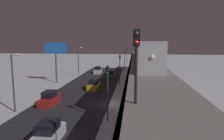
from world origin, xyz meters
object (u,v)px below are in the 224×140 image
at_px(sedan_white, 48,134).
at_px(traffic_light_mid, 120,65).
at_px(sedan_yellow, 94,85).
at_px(traffic_light_distant, 127,54).
at_px(rail_signal, 136,54).
at_px(sedan_white_2, 98,71).
at_px(sedan_green, 111,75).
at_px(commercial_billboard, 56,52).
at_px(subway_train, 144,50).
at_px(traffic_light_near, 108,85).
at_px(traffic_light_far, 124,58).
at_px(sedan_red, 49,99).

relative_size(sedan_white, traffic_light_mid, 0.71).
relative_size(sedan_yellow, traffic_light_distant, 0.71).
bearing_deg(rail_signal, sedan_white_2, -77.07).
relative_size(sedan_green, commercial_billboard, 0.51).
relative_size(subway_train, commercial_billboard, 4.14).
xyz_separation_m(sedan_white, sedan_white_2, (2.80, -40.24, 0.00)).
bearing_deg(sedan_white_2, subway_train, 123.87).
bearing_deg(sedan_yellow, traffic_light_mid, 42.94).
bearing_deg(traffic_light_mid, traffic_light_distant, -90.00).
height_order(traffic_light_mid, commercial_billboard, commercial_billboard).
xyz_separation_m(traffic_light_mid, traffic_light_distant, (0.00, -38.77, 0.00)).
xyz_separation_m(sedan_yellow, traffic_light_near, (-4.70, 15.01, 3.41)).
height_order(sedan_green, commercial_billboard, commercial_billboard).
height_order(sedan_white, traffic_light_far, traffic_light_far).
distance_m(traffic_light_far, traffic_light_distant, 19.39).
bearing_deg(sedan_red, subway_train, -141.17).
distance_m(traffic_light_mid, commercial_billboard, 14.54).
height_order(sedan_green, traffic_light_near, traffic_light_near).
height_order(sedan_white_2, commercial_billboard, commercial_billboard).
height_order(subway_train, sedan_white_2, subway_train).
height_order(traffic_light_far, commercial_billboard, commercial_billboard).
distance_m(traffic_light_mid, traffic_light_distant, 38.77).
height_order(sedan_green, traffic_light_mid, traffic_light_mid).
bearing_deg(traffic_light_far, rail_signal, 93.47).
distance_m(traffic_light_near, traffic_light_mid, 19.39).
bearing_deg(sedan_white_2, sedan_red, 86.50).
height_order(sedan_white, traffic_light_mid, traffic_light_mid).
distance_m(sedan_white_2, traffic_light_near, 35.68).
bearing_deg(traffic_light_far, sedan_white, 83.94).
relative_size(sedan_red, traffic_light_far, 0.70).
height_order(traffic_light_near, traffic_light_distant, same).
bearing_deg(commercial_billboard, traffic_light_distant, -110.69).
relative_size(sedan_white, sedan_red, 1.02).
bearing_deg(rail_signal, traffic_light_mid, -84.34).
bearing_deg(rail_signal, subway_train, -93.47).
relative_size(rail_signal, traffic_light_near, 0.62).
height_order(sedan_white_2, traffic_light_mid, traffic_light_mid).
height_order(sedan_white, traffic_light_distant, traffic_light_distant).
bearing_deg(traffic_light_far, traffic_light_near, 90.00).
distance_m(rail_signal, traffic_light_far, 50.18).
xyz_separation_m(subway_train, sedan_white, (9.40, 22.06, -6.70)).
height_order(sedan_white, sedan_red, same).
distance_m(sedan_green, traffic_light_far, 12.06).
bearing_deg(sedan_green, subway_train, -55.44).
distance_m(rail_signal, sedan_yellow, 28.32).
bearing_deg(sedan_red, rail_signal, 126.94).
bearing_deg(traffic_light_distant, subway_train, 96.45).
xyz_separation_m(sedan_yellow, traffic_light_distant, (-4.70, -43.15, 3.41)).
xyz_separation_m(traffic_light_near, traffic_light_mid, (0.00, -19.39, 0.00)).
bearing_deg(rail_signal, traffic_light_near, -74.79).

